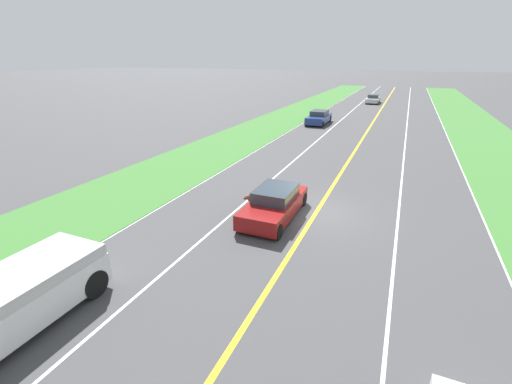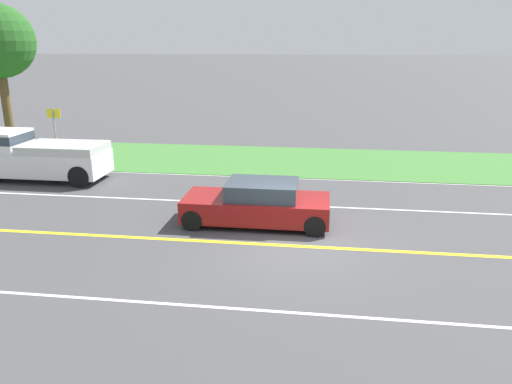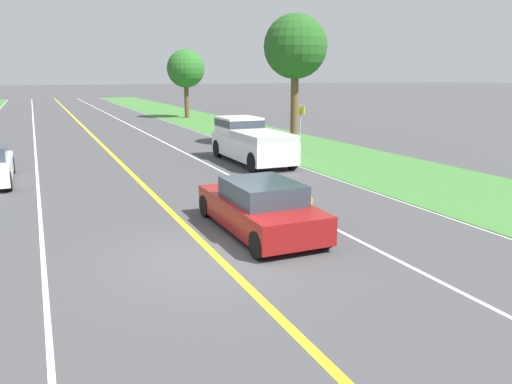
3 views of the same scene
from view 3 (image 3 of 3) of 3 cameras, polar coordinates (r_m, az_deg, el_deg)
name	(u,v)px [view 3 (image 3 of 3)]	position (r m, az deg, el deg)	size (l,w,h in m)	color
ground_plane	(215,255)	(11.20, -4.72, -7.20)	(400.00, 400.00, 0.00)	#424244
centre_divider_line	(215,255)	(11.20, -4.72, -7.18)	(0.18, 160.00, 0.01)	yellow
lane_edge_line_right	(454,219)	(14.89, 21.65, -2.88)	(0.14, 160.00, 0.01)	white
lane_dash_same_dir	(347,235)	(12.70, 10.41, -4.85)	(0.10, 160.00, 0.01)	white
lane_dash_oncoming	(45,281)	(10.67, -23.00, -9.30)	(0.10, 160.00, 0.01)	white
ego_car	(260,208)	(12.62, 0.46, -1.79)	(1.87, 4.40, 1.34)	maroon
dog	(311,210)	(12.89, 6.34, -2.07)	(0.47, 1.20, 0.83)	olive
pickup_truck	(250,140)	(22.76, -0.69, 5.91)	(2.00, 5.47, 1.95)	silver
roadside_tree_right_near	(295,48)	(27.70, 4.52, 16.14)	(3.40, 3.40, 7.07)	brown
roadside_tree_right_far	(186,69)	(46.77, -8.04, 13.75)	(3.39, 3.39, 6.13)	brown
street_sign	(300,124)	(24.42, 5.08, 7.74)	(0.11, 0.64, 2.50)	gray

